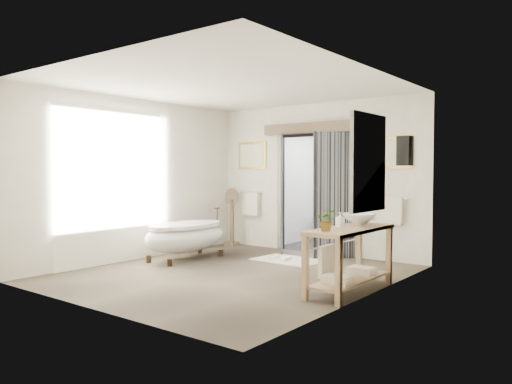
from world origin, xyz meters
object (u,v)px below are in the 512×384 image
(clawfoot_tub, at_px, (186,235))
(basin, at_px, (359,219))
(vanity, at_px, (348,254))
(rug, at_px, (289,260))

(clawfoot_tub, height_order, basin, basin)
(clawfoot_tub, height_order, vanity, clawfoot_tub)
(clawfoot_tub, relative_size, vanity, 1.13)
(vanity, bearing_deg, basin, 92.19)
(clawfoot_tub, distance_m, vanity, 3.45)
(rug, distance_m, basin, 2.37)
(clawfoot_tub, bearing_deg, basin, -0.82)
(clawfoot_tub, bearing_deg, rug, 34.20)
(vanity, relative_size, rug, 1.33)
(rug, bearing_deg, basin, -30.06)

